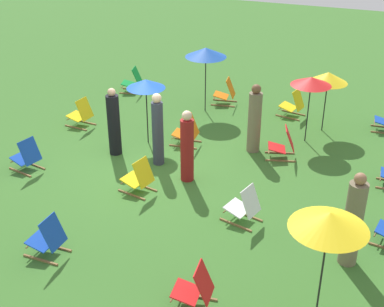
# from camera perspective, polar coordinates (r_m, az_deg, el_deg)

# --- Properties ---
(ground_plane) EXTENTS (40.00, 40.00, 0.00)m
(ground_plane) POSITION_cam_1_polar(r_m,az_deg,el_deg) (13.23, -4.83, -1.03)
(ground_plane) COLOR #386B28
(deckchair_0) EXTENTS (0.62, 0.84, 0.83)m
(deckchair_0) POSITION_cam_1_polar(r_m,az_deg,el_deg) (13.31, -17.38, -0.30)
(deckchair_0) COLOR olive
(deckchair_0) RESTS_ON ground
(deckchair_2) EXTENTS (0.55, 0.81, 0.83)m
(deckchair_2) POSITION_cam_1_polar(r_m,az_deg,el_deg) (8.87, 0.35, -14.41)
(deckchair_2) COLOR olive
(deckchair_2) RESTS_ON ground
(deckchair_3) EXTENTS (0.65, 0.86, 0.83)m
(deckchair_3) POSITION_cam_1_polar(r_m,az_deg,el_deg) (10.87, 5.64, -5.70)
(deckchair_3) COLOR olive
(deckchair_3) RESTS_ON ground
(deckchair_4) EXTENTS (0.53, 0.80, 0.83)m
(deckchair_4) POSITION_cam_1_polar(r_m,az_deg,el_deg) (13.96, -0.52, 2.37)
(deckchair_4) COLOR olive
(deckchair_4) RESTS_ON ground
(deckchair_5) EXTENTS (0.61, 0.84, 0.83)m
(deckchair_5) POSITION_cam_1_polar(r_m,az_deg,el_deg) (15.97, 10.84, 5.19)
(deckchair_5) COLOR olive
(deckchair_5) RESTS_ON ground
(deckchair_7) EXTENTS (0.64, 0.85, 0.83)m
(deckchair_7) POSITION_cam_1_polar(r_m,az_deg,el_deg) (17.70, -6.35, 7.75)
(deckchair_7) COLOR olive
(deckchair_7) RESTS_ON ground
(deckchair_8) EXTENTS (0.49, 0.77, 0.83)m
(deckchair_8) POSITION_cam_1_polar(r_m,az_deg,el_deg) (10.28, -15.27, -8.83)
(deckchair_8) COLOR olive
(deckchair_8) RESTS_ON ground
(deckchair_10) EXTENTS (0.62, 0.84, 0.83)m
(deckchair_10) POSITION_cam_1_polar(r_m,az_deg,el_deg) (11.87, -5.75, -2.61)
(deckchair_10) COLOR olive
(deckchair_10) RESTS_ON ground
(deckchair_11) EXTENTS (0.54, 0.80, 0.83)m
(deckchair_11) POSITION_cam_1_polar(r_m,az_deg,el_deg) (15.36, -11.87, 4.19)
(deckchair_11) COLOR olive
(deckchair_11) RESTS_ON ground
(deckchair_13) EXTENTS (0.59, 0.82, 0.83)m
(deckchair_13) POSITION_cam_1_polar(r_m,az_deg,el_deg) (16.63, 3.67, 6.55)
(deckchair_13) COLOR olive
(deckchair_13) RESTS_ON ground
(deckchair_14) EXTENTS (0.67, 0.86, 0.83)m
(deckchair_14) POSITION_cam_1_polar(r_m,az_deg,el_deg) (13.47, 9.80, 0.97)
(deckchair_14) COLOR olive
(deckchair_14) RESTS_ON ground
(umbrella_0) EXTENTS (1.19, 1.19, 2.03)m
(umbrella_0) POSITION_cam_1_polar(r_m,az_deg,el_deg) (7.99, 14.57, -7.02)
(umbrella_0) COLOR black
(umbrella_0) RESTS_ON ground
(umbrella_1) EXTENTS (1.06, 1.06, 1.71)m
(umbrella_1) POSITION_cam_1_polar(r_m,az_deg,el_deg) (14.79, 14.46, 7.93)
(umbrella_1) COLOR black
(umbrella_1) RESTS_ON ground
(umbrella_2) EXTENTS (1.00, 1.00, 1.77)m
(umbrella_2) POSITION_cam_1_polar(r_m,az_deg,el_deg) (13.64, -5.00, 7.47)
(umbrella_2) COLOR black
(umbrella_2) RESTS_ON ground
(umbrella_3) EXTENTS (1.05, 1.05, 1.81)m
(umbrella_3) POSITION_cam_1_polar(r_m,az_deg,el_deg) (13.99, 12.72, 7.59)
(umbrella_3) COLOR black
(umbrella_3) RESTS_ON ground
(umbrella_4) EXTENTS (1.21, 1.21, 1.97)m
(umbrella_4) POSITION_cam_1_polar(r_m,az_deg,el_deg) (15.60, 1.50, 10.83)
(umbrella_4) COLOR black
(umbrella_4) RESTS_ON ground
(person_0) EXTENTS (0.47, 0.47, 1.88)m
(person_0) POSITION_cam_1_polar(r_m,az_deg,el_deg) (9.88, 16.96, -7.08)
(person_0) COLOR #72664C
(person_0) RESTS_ON ground
(person_1) EXTENTS (0.31, 0.31, 1.85)m
(person_1) POSITION_cam_1_polar(r_m,az_deg,el_deg) (12.80, -3.71, 2.49)
(person_1) COLOR #333847
(person_1) RESTS_ON ground
(person_2) EXTENTS (0.39, 0.39, 1.74)m
(person_2) POSITION_cam_1_polar(r_m,az_deg,el_deg) (12.09, -0.53, 0.62)
(person_2) COLOR maroon
(person_2) RESTS_ON ground
(person_3) EXTENTS (0.48, 0.48, 1.82)m
(person_3) POSITION_cam_1_polar(r_m,az_deg,el_deg) (13.52, 6.75, 3.58)
(person_3) COLOR #72664C
(person_3) RESTS_ON ground
(person_4) EXTENTS (0.45, 0.45, 1.77)m
(person_4) POSITION_cam_1_polar(r_m,az_deg,el_deg) (13.44, -8.41, 3.20)
(person_4) COLOR black
(person_4) RESTS_ON ground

